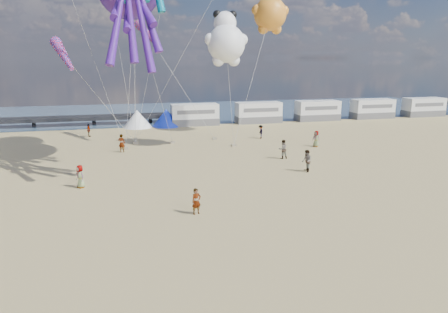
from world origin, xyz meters
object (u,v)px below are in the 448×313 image
beachgoer_1 (283,149)px  beachgoer_2 (261,132)px  tent_white (137,119)px  beachgoer_6 (80,176)px  standing_person (196,201)px  sandbag_b (173,143)px  motorhome_4 (424,107)px  windsock_mid (148,35)px  motorhome_1 (258,113)px  kite_panda (226,44)px  tent_blue (166,118)px  beachgoer_5 (122,143)px  sandbag_c (234,145)px  motorhome_3 (372,109)px  motorhome_0 (195,115)px  beachgoer_3 (89,130)px  kite_teddy_orange (270,14)px  sandbag_d (214,139)px  windsock_right (63,55)px  beachgoer_7 (307,161)px  sandbag_a (126,148)px  sandbag_e (135,143)px  beachgoer_0 (316,139)px  motorhome_2 (317,111)px

beachgoer_1 → beachgoer_2: (1.15, 9.83, -0.11)m
tent_white → beachgoer_6: (-4.95, -25.93, -0.34)m
standing_person → sandbag_b: (0.99, 21.09, -0.70)m
motorhome_4 → windsock_mid: 47.12m
motorhome_1 → windsock_mid: size_ratio=1.12×
motorhome_4 → kite_panda: kite_panda is taller
tent_white → tent_blue: (4.00, 0.00, 0.00)m
beachgoer_5 → sandbag_c: 11.80m
motorhome_3 → beachgoer_6: (-41.45, -25.93, -0.64)m
motorhome_0 → tent_blue: size_ratio=1.65×
beachgoer_3 → beachgoer_5: beachgoer_5 is taller
sandbag_b → kite_teddy_orange: size_ratio=0.08×
beachgoer_5 → sandbag_c: bearing=-155.5°
standing_person → sandbag_d: size_ratio=3.26×
sandbag_d → sandbag_c: bearing=-72.6°
kite_teddy_orange → motorhome_4: bearing=14.9°
tent_white → beachgoer_1: bearing=-58.9°
sandbag_c → windsock_right: size_ratio=0.11×
motorhome_3 → beachgoer_7: motorhome_3 is taller
beachgoer_1 → windsock_mid: (-11.51, 10.40, 10.80)m
windsock_mid → kite_teddy_orange: bearing=-13.0°
beachgoer_2 → sandbag_b: bearing=-79.0°
motorhome_1 → beachgoer_3: bearing=-166.8°
motorhome_0 → sandbag_a: size_ratio=13.20×
tent_white → beachgoer_3: size_ratio=2.58×
tent_white → sandbag_e: tent_white is taller
sandbag_b → beachgoer_1: bearing=-44.8°
beachgoer_2 → beachgoer_3: bearing=-98.3°
tent_blue → beachgoer_0: 22.33m
beachgoer_1 → beachgoer_3: size_ratio=1.17×
motorhome_3 → sandbag_b: motorhome_3 is taller
motorhome_2 → kite_teddy_orange: size_ratio=1.01×
beachgoer_1 → windsock_right: (-18.67, -0.68, 8.64)m
beachgoer_0 → beachgoer_1: (-5.48, -4.09, 0.04)m
motorhome_0 → sandbag_b: 12.85m
standing_person → beachgoer_7: (10.57, 7.01, 0.13)m
motorhome_3 → windsock_mid: 38.23m
beachgoer_1 → sandbag_d: size_ratio=3.62×
motorhome_0 → standing_person: size_ratio=4.05×
tent_blue → beachgoer_7: size_ratio=2.13×
tent_white → windsock_mid: windsock_mid is taller
beachgoer_1 → kite_panda: (-4.21, 5.32, 9.77)m
sandbag_e → kite_teddy_orange: 21.49m
motorhome_3 → motorhome_4: bearing=0.0°
beachgoer_1 → sandbag_b: (-9.38, 9.32, -0.80)m
motorhome_4 → motorhome_0: bearing=180.0°
motorhome_4 → tent_white: (-46.00, 0.00, -0.30)m
sandbag_e → kite_panda: size_ratio=0.08×
sandbag_a → motorhome_2: bearing=25.6°
standing_person → beachgoer_1: (10.37, 11.77, 0.09)m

